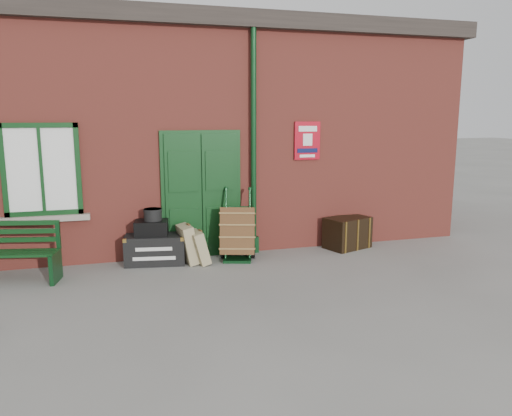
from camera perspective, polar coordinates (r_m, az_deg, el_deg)
name	(u,v)px	position (r m, az deg, el deg)	size (l,w,h in m)	color
ground	(239,279)	(7.85, -2.01, -8.15)	(80.00, 80.00, 0.00)	gray
station_building	(198,132)	(10.86, -6.68, 8.63)	(10.30, 4.30, 4.36)	#A54135
bench	(6,251)	(8.52, -26.65, -4.41)	(1.61, 0.78, 0.95)	#0E3413
houdini_trunk	(155,249)	(8.78, -11.44, -4.60)	(1.01, 0.55, 0.50)	black
strongbox	(152,228)	(8.69, -11.85, -2.22)	(0.55, 0.40, 0.25)	black
hatbox	(153,215)	(8.64, -11.71, -0.74)	(0.30, 0.30, 0.20)	black
suitcase_back	(188,244)	(8.65, -7.81, -4.11)	(0.19, 0.47, 0.66)	tan
suitcase_front	(199,247)	(8.60, -6.51, -4.49)	(0.17, 0.42, 0.56)	tan
porter_trolley	(238,232)	(8.82, -2.11, -2.81)	(0.76, 0.79, 1.24)	#0D3416
dark_trunk	(347,233)	(9.74, 10.39, -2.78)	(0.83, 0.54, 0.60)	black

